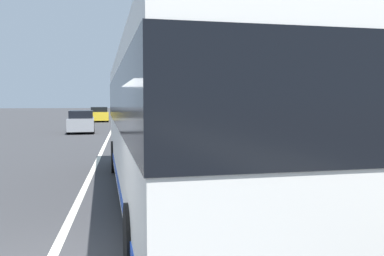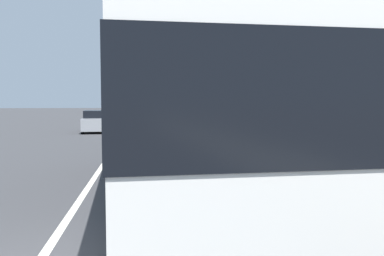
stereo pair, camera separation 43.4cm
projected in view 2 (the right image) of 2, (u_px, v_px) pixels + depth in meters
name	position (u px, v px, depth m)	size (l,w,h in m)	color
sidewalk_curb	(295.00, 158.00, 15.68)	(110.00, 3.60, 0.14)	gray
lane_divider_line	(104.00, 162.00, 14.86)	(110.00, 0.16, 0.01)	silver
coach_bus	(175.00, 119.00, 9.18)	(12.52, 3.32, 3.25)	silver
car_behind_bus	(96.00, 122.00, 28.92)	(4.25, 2.06, 1.53)	gray
car_far_distant	(158.00, 117.00, 36.27)	(4.36, 1.85, 1.48)	gray
car_side_street	(115.00, 114.00, 43.45)	(4.73, 2.18, 1.53)	gold
car_ahead_same_lane	(147.00, 113.00, 47.22)	(4.44, 2.02, 1.56)	silver
roadside_tree_mid_block	(305.00, 10.00, 14.60)	(4.31, 4.31, 7.70)	brown
roadside_tree_far_block	(223.00, 68.00, 31.41)	(2.64, 2.64, 6.23)	brown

